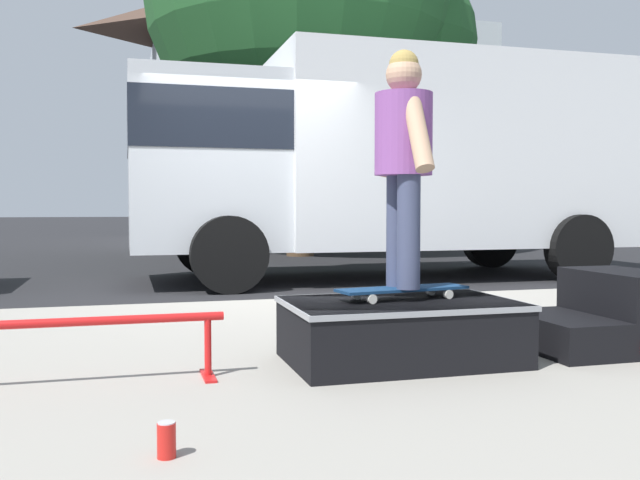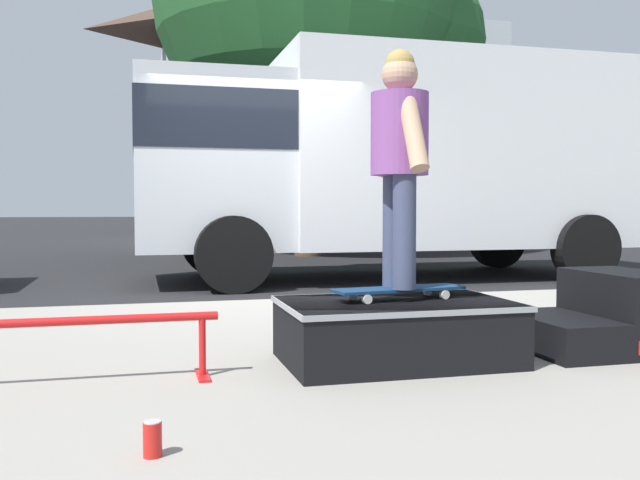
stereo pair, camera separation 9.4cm
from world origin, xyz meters
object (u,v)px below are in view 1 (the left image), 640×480
object	(u,v)px
skate_box	(400,329)
skateboard	(403,290)
skater_kid	(403,149)
street_tree_main	(317,10)
grind_rail	(58,335)
soda_can	(166,440)
kicker_ramp	(605,317)
box_truck	(382,157)

from	to	relation	value
skate_box	skateboard	bearing A→B (deg)	57.25
skater_kid	street_tree_main	xyz separation A→B (m)	(2.30, 10.11, 3.68)
grind_rail	street_tree_main	world-z (taller)	street_tree_main
skate_box	street_tree_main	size ratio (longest dim) A/B	0.15
skateboard	street_tree_main	size ratio (longest dim) A/B	0.10
soda_can	kicker_ramp	bearing A→B (deg)	23.48
skater_kid	box_truck	world-z (taller)	box_truck
box_truck	street_tree_main	xyz separation A→B (m)	(0.34, 4.63, 3.30)
grind_rail	street_tree_main	bearing A→B (deg)	67.95
skate_box	box_truck	bearing A→B (deg)	70.24
soda_can	street_tree_main	bearing A→B (deg)	71.97
kicker_ramp	street_tree_main	xyz separation A→B (m)	(0.98, 10.16, 4.68)
soda_can	skater_kid	bearing A→B (deg)	41.46
skater_kid	box_truck	xyz separation A→B (m)	(1.95, 5.48, 0.38)
skate_box	kicker_ramp	world-z (taller)	kicker_ramp
kicker_ramp	box_truck	xyz separation A→B (m)	(0.63, 5.53, 1.38)
kicker_ramp	skater_kid	xyz separation A→B (m)	(-1.32, 0.05, 1.01)
soda_can	grind_rail	bearing A→B (deg)	111.78
soda_can	street_tree_main	distance (m)	12.86
soda_can	box_truck	world-z (taller)	box_truck
soda_can	box_truck	size ratio (longest dim) A/B	0.02
skate_box	street_tree_main	xyz separation A→B (m)	(2.33, 10.16, 4.70)
grind_rail	street_tree_main	distance (m)	11.96
grind_rail	skater_kid	size ratio (longest dim) A/B	1.19
street_tree_main	kicker_ramp	bearing A→B (deg)	-95.49
soda_can	street_tree_main	size ratio (longest dim) A/B	0.02
skater_kid	box_truck	bearing A→B (deg)	70.38
skate_box	skater_kid	distance (m)	1.02
skate_box	skateboard	size ratio (longest dim) A/B	1.60
kicker_ramp	soda_can	bearing A→B (deg)	-156.52
soda_can	skateboard	bearing A→B (deg)	41.46
grind_rail	street_tree_main	size ratio (longest dim) A/B	0.19
kicker_ramp	street_tree_main	bearing A→B (deg)	84.51
kicker_ramp	grind_rail	bearing A→B (deg)	-178.96
skateboard	street_tree_main	world-z (taller)	street_tree_main
grind_rail	soda_can	world-z (taller)	grind_rail
kicker_ramp	skateboard	bearing A→B (deg)	177.79
skate_box	skateboard	xyz separation A→B (m)	(0.03, 0.05, 0.22)
kicker_ramp	skateboard	xyz separation A→B (m)	(-1.32, 0.05, 0.21)
kicker_ramp	grind_rail	world-z (taller)	kicker_ramp
skateboard	street_tree_main	distance (m)	11.29
box_truck	skateboard	bearing A→B (deg)	-109.62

